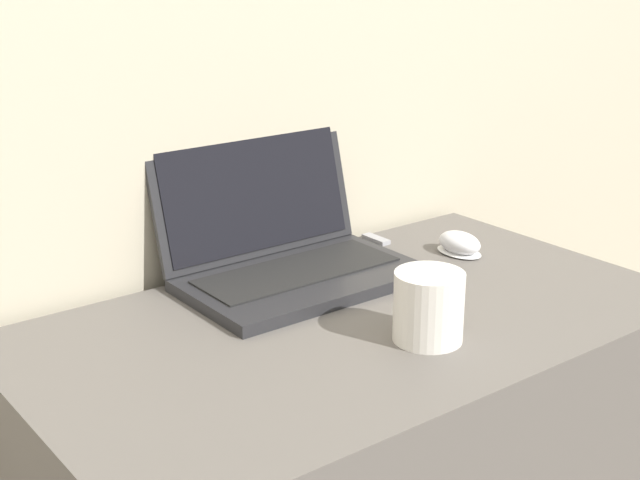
# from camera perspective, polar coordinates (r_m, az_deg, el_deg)

# --- Properties ---
(laptop) EXTENTS (0.38, 0.30, 0.26)m
(laptop) POSITION_cam_1_polar(r_m,az_deg,el_deg) (1.48, -2.34, -0.17)
(laptop) COLOR #232326
(laptop) RESTS_ON desk
(drink_cup) EXTENTS (0.10, 0.10, 0.10)m
(drink_cup) POSITION_cam_1_polar(r_m,az_deg,el_deg) (1.25, 6.97, -4.18)
(drink_cup) COLOR silver
(drink_cup) RESTS_ON desk
(computer_mouse) EXTENTS (0.06, 0.09, 0.04)m
(computer_mouse) POSITION_cam_1_polar(r_m,az_deg,el_deg) (1.62, 8.92, -0.26)
(computer_mouse) COLOR white
(computer_mouse) RESTS_ON desk
(usb_stick) EXTENTS (0.02, 0.06, 0.01)m
(usb_stick) POSITION_cam_1_polar(r_m,az_deg,el_deg) (1.67, 3.61, 0.05)
(usb_stick) COLOR #99999E
(usb_stick) RESTS_ON desk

